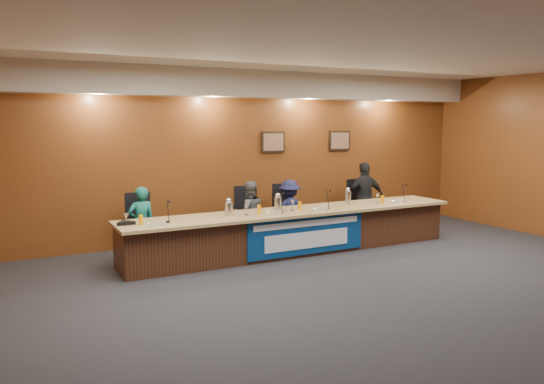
{
  "coord_description": "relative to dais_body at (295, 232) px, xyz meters",
  "views": [
    {
      "loc": [
        -4.53,
        -5.39,
        2.26
      ],
      "look_at": [
        -0.31,
        2.66,
        1.04
      ],
      "focal_mm": 35.0,
      "sensor_mm": 36.0,
      "label": 1
    }
  ],
  "objects": [
    {
      "name": "juice_glass_b",
      "position": [
        -0.73,
        -0.1,
        0.47
      ],
      "size": [
        0.06,
        0.06,
        0.15
      ],
      "primitive_type": "cylinder",
      "color": "#FB9800",
      "rests_on": "dais_top"
    },
    {
      "name": "nameplate_a",
      "position": [
        -2.49,
        -0.32,
        0.45
      ],
      "size": [
        0.24,
        0.08,
        0.1
      ],
      "primitive_type": "cube",
      "rotation": [
        0.31,
        0.0,
        0.0
      ],
      "color": "white",
      "rests_on": "dais_top"
    },
    {
      "name": "water_glass_c",
      "position": [
        -0.08,
        -0.06,
        0.49
      ],
      "size": [
        0.08,
        0.08,
        0.18
      ],
      "primitive_type": "cylinder",
      "color": "silver",
      "rests_on": "dais_top"
    },
    {
      "name": "banner_text_upper",
      "position": [
        0.0,
        -0.43,
        0.23
      ],
      "size": [
        2.0,
        0.01,
        0.1
      ],
      "primitive_type": "cube",
      "color": "silver",
      "rests_on": "banner"
    },
    {
      "name": "panelist_a",
      "position": [
        -2.47,
        0.75,
        0.26
      ],
      "size": [
        0.46,
        0.31,
        1.21
      ],
      "primitive_type": "imported",
      "rotation": [
        0.0,
        0.0,
        3.19
      ],
      "color": "#145D53",
      "rests_on": "floor"
    },
    {
      "name": "banner_text_lower",
      "position": [
        0.0,
        -0.43,
        -0.05
      ],
      "size": [
        1.6,
        0.01,
        0.28
      ],
      "primitive_type": "cube",
      "color": "silver",
      "rests_on": "banner"
    },
    {
      "name": "office_chair_b",
      "position": [
        -0.52,
        0.85,
        0.13
      ],
      "size": [
        0.6,
        0.6,
        0.08
      ],
      "primitive_type": "cube",
      "rotation": [
        0.0,
        0.0,
        -0.31
      ],
      "color": "black",
      "rests_on": "floor"
    },
    {
      "name": "juice_glass_d",
      "position": [
        1.8,
        -0.14,
        0.47
      ],
      "size": [
        0.06,
        0.06,
        0.15
      ],
      "primitive_type": "cylinder",
      "color": "#FB9800",
      "rests_on": "dais_top"
    },
    {
      "name": "carafe_right",
      "position": [
        1.14,
        0.04,
        0.53
      ],
      "size": [
        0.11,
        0.11,
        0.25
      ],
      "primitive_type": "cylinder",
      "color": "silver",
      "rests_on": "dais_top"
    },
    {
      "name": "water_glass_b",
      "position": [
        -0.96,
        -0.09,
        0.49
      ],
      "size": [
        0.08,
        0.08,
        0.18
      ],
      "primitive_type": "cylinder",
      "color": "silver",
      "rests_on": "dais_top"
    },
    {
      "name": "carafe_left",
      "position": [
        -1.24,
        -0.01,
        0.51
      ],
      "size": [
        0.13,
        0.13,
        0.22
      ],
      "primitive_type": "cylinder",
      "color": "silver",
      "rests_on": "dais_top"
    },
    {
      "name": "speakerphone",
      "position": [
        -2.88,
        0.02,
        0.43
      ],
      "size": [
        0.32,
        0.32,
        0.05
      ],
      "primitive_type": "cylinder",
      "color": "black",
      "rests_on": "dais_top"
    },
    {
      "name": "dais_body",
      "position": [
        0.0,
        0.0,
        0.0
      ],
      "size": [
        6.0,
        0.8,
        0.7
      ],
      "primitive_type": "cube",
      "color": "#3C1F12",
      "rests_on": "floor"
    },
    {
      "name": "floor",
      "position": [
        0.0,
        -2.4,
        -0.35
      ],
      "size": [
        10.0,
        10.0,
        0.0
      ],
      "primitive_type": "plane",
      "color": "black",
      "rests_on": "ground"
    },
    {
      "name": "juice_glass_a",
      "position": [
        -2.68,
        -0.12,
        0.47
      ],
      "size": [
        0.06,
        0.06,
        0.15
      ],
      "primitive_type": "cylinder",
      "color": "#FB9800",
      "rests_on": "dais_top"
    },
    {
      "name": "microphone_a",
      "position": [
        -2.28,
        -0.12,
        0.41
      ],
      "size": [
        0.07,
        0.07,
        0.02
      ],
      "primitive_type": "cylinder",
      "color": "black",
      "rests_on": "dais_top"
    },
    {
      "name": "panelist_b",
      "position": [
        -0.52,
        0.75,
        0.25
      ],
      "size": [
        0.64,
        0.53,
        1.2
      ],
      "primitive_type": "imported",
      "rotation": [
        0.0,
        0.0,
        3.01
      ],
      "color": "#4E4F54",
      "rests_on": "floor"
    },
    {
      "name": "office_chair_a",
      "position": [
        -2.47,
        0.85,
        0.13
      ],
      "size": [
        0.53,
        0.53,
        0.08
      ],
      "primitive_type": "cube",
      "rotation": [
        0.0,
        0.0,
        -0.11
      ],
      "color": "black",
      "rests_on": "floor"
    },
    {
      "name": "office_chair_d",
      "position": [
        2.07,
        0.85,
        0.13
      ],
      "size": [
        0.48,
        0.48,
        0.08
      ],
      "primitive_type": "cube",
      "rotation": [
        0.0,
        0.0,
        0.01
      ],
      "color": "black",
      "rests_on": "floor"
    },
    {
      "name": "water_glass_a",
      "position": [
        -2.88,
        -0.07,
        0.49
      ],
      "size": [
        0.08,
        0.08,
        0.18
      ],
      "primitive_type": "cylinder",
      "color": "silver",
      "rests_on": "dais_top"
    },
    {
      "name": "microphone_c",
      "position": [
        0.54,
        -0.18,
        0.41
      ],
      "size": [
        0.07,
        0.07,
        0.02
      ],
      "primitive_type": "cylinder",
      "color": "black",
      "rests_on": "dais_top"
    },
    {
      "name": "carafe_mid",
      "position": [
        -0.36,
        -0.04,
        0.53
      ],
      "size": [
        0.13,
        0.13,
        0.25
      ],
      "primitive_type": "cylinder",
      "color": "silver",
      "rests_on": "dais_top"
    },
    {
      "name": "nameplate_c",
      "position": [
        0.34,
        -0.31,
        0.45
      ],
      "size": [
        0.24,
        0.08,
        0.1
      ],
      "primitive_type": "cube",
      "rotation": [
        0.31,
        0.0,
        0.0
      ],
      "color": "white",
      "rests_on": "dais_top"
    },
    {
      "name": "banner",
      "position": [
        0.0,
        -0.41,
        0.03
      ],
      "size": [
        2.2,
        0.02,
        0.65
      ],
      "primitive_type": "cube",
      "color": "navy",
      "rests_on": "dais_body"
    },
    {
      "name": "panelist_d",
      "position": [
        2.07,
        0.75,
        0.37
      ],
      "size": [
        0.89,
        0.49,
        1.45
      ],
      "primitive_type": "imported",
      "rotation": [
        0.0,
        0.0,
        2.97
      ],
      "color": "black",
      "rests_on": "floor"
    },
    {
      "name": "office_chair_c",
      "position": [
        0.32,
        0.85,
        0.13
      ],
      "size": [
        0.54,
        0.54,
        0.08
      ],
      "primitive_type": "cube",
      "rotation": [
        0.0,
        0.0,
        -0.14
      ],
      "color": "black",
      "rests_on": "floor"
    },
    {
      "name": "panelist_c",
      "position": [
        0.32,
        0.75,
        0.24
      ],
      "size": [
        0.78,
        0.48,
        1.18
      ],
      "primitive_type": "imported",
      "rotation": [
        0.0,
        0.0,
        3.09
      ],
      "color": "#14173C",
      "rests_on": "floor"
    },
    {
      "name": "wall_photo_right",
      "position": [
        2.0,
        1.57,
        1.5
      ],
      "size": [
        0.52,
        0.04,
        0.42
      ],
      "primitive_type": "cube",
      "color": "black",
      "rests_on": "wall_back"
    },
    {
      "name": "water_glass_d",
      "position": [
        1.7,
        -0.11,
        0.49
      ],
      "size": [
        0.08,
        0.08,
        0.18
      ],
      "primitive_type": "cylinder",
      "color": "silver",
      "rests_on": "dais_top"
    },
    {
      "name": "wall_photo_left",
      "position": [
        0.4,
        1.57,
        1.5
      ],
      "size": [
        0.52,
        0.04,
        0.42
      ],
      "primitive_type": "cube",
      "color": "black",
      "rests_on": "wall_back"
    },
    {
      "name": "soffit",
      "position": [
        0.0,
        1.35,
        2.6
      ],
      "size": [
        10.0,
        0.5,
        0.5
      ],
      "primitive_type": "cube",
      "color": "beige",
      "rests_on": "wall_back"
    },
    {
      "name": "nameplate_b",
      "position": [
        -0.55,
        -0.3,
        0.45
      ],
      "size": [
        0.24,
        0.08,
        0.1
      ],
      "primitive_type": "cube",
      "rotation": [
        0.31,
        0.0,
        0.0
      ],
      "color": "white",
      "rests_on": "dais_top"
    },
    {
      "name": "juice_glass_c",
      "position": [
        0.05,
        -0.09,
        0.47
      ],
      "size": [
        0.06,
        0.06,
        0.15
      ],
      "primitive_type": "cylinder",
      "color": "#FB9800",
      "rests_on": "dais_top"
    },
    {
      "name": "wall_back",
      "position": [
        0.0,
        1.6,
        1.25
      ],
      "size": [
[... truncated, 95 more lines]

